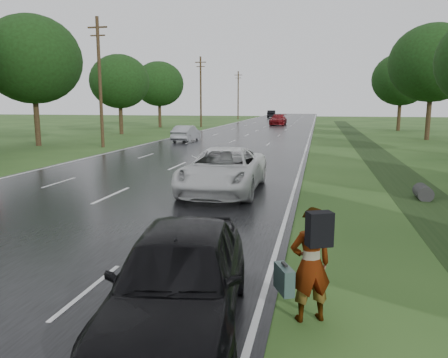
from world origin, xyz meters
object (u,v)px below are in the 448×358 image
pedestrian (309,263)px  dark_sedan (179,277)px  white_pickup (224,170)px  silver_sedan (186,133)px

pedestrian → dark_sedan: 2.08m
white_pickup → silver_sedan: 23.02m
silver_sedan → dark_sedan: bearing=108.2°
dark_sedan → silver_sedan: bearing=99.0°
pedestrian → silver_sedan: 33.52m
pedestrian → dark_sedan: bearing=-4.4°
pedestrian → white_pickup: size_ratio=0.31×
pedestrian → dark_sedan: (-1.95, -0.72, -0.12)m
dark_sedan → pedestrian: bearing=12.3°
pedestrian → white_pickup: (-3.56, 9.87, -0.09)m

